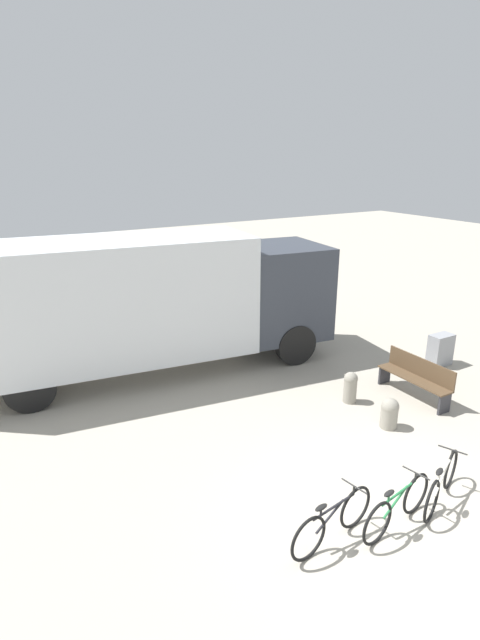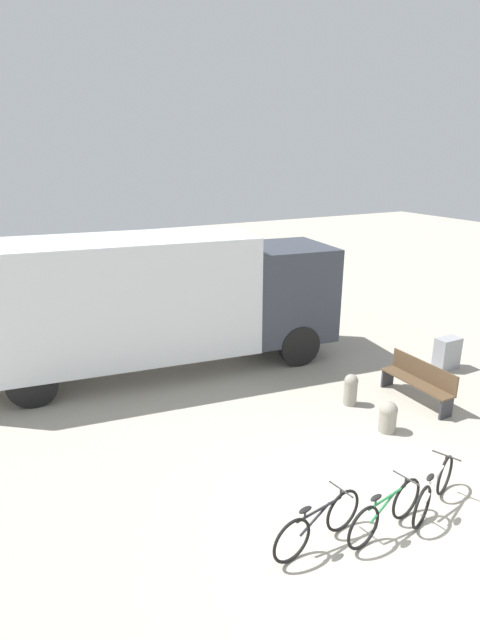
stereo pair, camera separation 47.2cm
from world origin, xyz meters
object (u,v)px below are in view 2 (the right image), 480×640
object	(u,v)px
bicycle_near	(318,524)
bicycle_far	(434,489)
utility_box	(447,353)
bicycle_middle	(386,512)
bollard_near_bench	(388,416)
delivery_truck	(151,298)
bollard_far_bench	(351,388)
park_bench	(419,380)

from	to	relation	value
bicycle_near	bicycle_far	xyz separation A→B (m)	(1.98, -0.21, 0.00)
bicycle_near	utility_box	distance (m)	7.21
bicycle_middle	bollard_near_bench	world-z (taller)	bicycle_middle
delivery_truck	bollard_near_bench	distance (m)	5.97
delivery_truck	bollard_far_bench	world-z (taller)	delivery_truck
park_bench	bicycle_middle	distance (m)	4.39
bicycle_far	bollard_near_bench	xyz separation A→B (m)	(0.99, 2.01, -0.02)
bollard_near_bench	utility_box	size ratio (longest dim) A/B	0.78
delivery_truck	park_bench	bearing A→B (deg)	-35.56
delivery_truck	utility_box	distance (m)	7.43
bicycle_middle	bicycle_far	world-z (taller)	same
park_bench	delivery_truck	bearing A→B (deg)	47.31
bicycle_middle	bollard_far_bench	size ratio (longest dim) A/B	2.30
delivery_truck	utility_box	bearing A→B (deg)	-19.87
delivery_truck	bicycle_middle	xyz separation A→B (m)	(1.09, -6.93, -1.50)
bicycle_middle	bicycle_far	distance (m)	0.99
park_bench	bicycle_near	xyz separation A→B (m)	(-4.46, -2.46, -0.14)
bicycle_near	bollard_far_bench	size ratio (longest dim) A/B	2.31
bicycle_near	bicycle_middle	bearing A→B (deg)	-22.56
bicycle_near	bicycle_far	size ratio (longest dim) A/B	1.06
bollard_far_bench	utility_box	distance (m)	3.37
delivery_truck	bicycle_near	bearing A→B (deg)	-81.79
park_bench	bollard_far_bench	distance (m)	1.52
delivery_truck	bicycle_far	size ratio (longest dim) A/B	6.04
bollard_near_bench	bollard_far_bench	size ratio (longest dim) A/B	0.90
bicycle_far	delivery_truck	bearing A→B (deg)	84.28
bollard_near_bench	bicycle_middle	bearing A→B (deg)	-134.11
bicycle_middle	bollard_far_bench	xyz separation A→B (m)	(2.05, 3.24, 0.03)
bollard_near_bench	park_bench	bearing A→B (deg)	23.72
bicycle_middle	utility_box	xyz separation A→B (m)	(5.39, 3.60, 0.06)
bollard_far_bench	delivery_truck	bearing A→B (deg)	130.34
delivery_truck	bicycle_near	world-z (taller)	delivery_truck
delivery_truck	bicycle_far	distance (m)	7.36
bicycle_near	bollard_far_bench	bearing A→B (deg)	35.70
bicycle_far	bollard_near_bench	distance (m)	2.24
bicycle_near	delivery_truck	bearing A→B (deg)	81.97
bicycle_far	utility_box	bearing A→B (deg)	16.51
park_bench	bollard_far_bench	xyz separation A→B (m)	(-1.42, 0.54, -0.11)
bollard_far_bench	utility_box	size ratio (longest dim) A/B	0.86
park_bench	bicycle_near	world-z (taller)	park_bench
delivery_truck	bicycle_far	xyz separation A→B (m)	(2.08, -6.90, -1.50)
delivery_truck	park_bench	distance (m)	6.37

